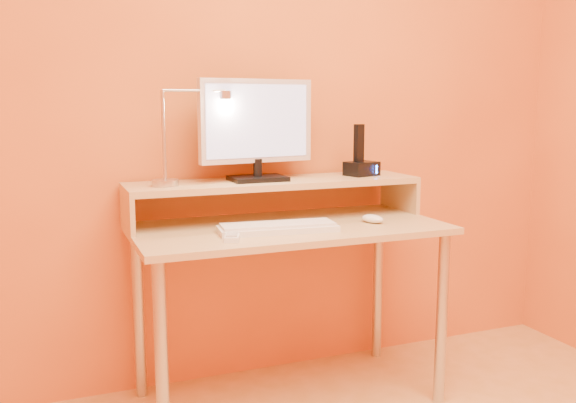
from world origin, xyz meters
name	(u,v)px	position (x,y,z in m)	size (l,w,h in m)	color
wall_back	(260,88)	(0.00, 1.50, 1.25)	(3.00, 0.04, 2.50)	orange
desk_leg_fl	(162,362)	(-0.55, 0.93, 0.35)	(0.04, 0.04, 0.69)	#B8B8B8
desk_leg_fr	(442,319)	(0.55, 0.93, 0.35)	(0.04, 0.04, 0.69)	#B8B8B8
desk_leg_bl	(139,314)	(-0.55, 1.43, 0.35)	(0.04, 0.04, 0.69)	#B8B8B8
desk_leg_br	(378,285)	(0.55, 1.43, 0.35)	(0.04, 0.04, 0.69)	#B8B8B8
desk_lower	(288,228)	(0.00, 1.18, 0.71)	(1.20, 0.60, 0.03)	tan
shelf_riser_left	(127,212)	(-0.59, 1.33, 0.79)	(0.02, 0.30, 0.14)	tan
shelf_riser_right	(399,194)	(0.59, 1.33, 0.79)	(0.02, 0.30, 0.14)	tan
desk_shelf	(275,183)	(0.00, 1.33, 0.87)	(1.20, 0.30, 0.03)	tan
monitor_foot	(258,178)	(-0.07, 1.33, 0.89)	(0.22, 0.16, 0.02)	black
monitor_neck	(258,168)	(-0.07, 1.33, 0.93)	(0.04, 0.04, 0.07)	black
monitor_panel	(256,121)	(-0.07, 1.34, 1.12)	(0.48, 0.04, 0.33)	silver
monitor_back	(255,121)	(-0.07, 1.36, 1.12)	(0.44, 0.01, 0.28)	black
monitor_screen	(258,121)	(-0.07, 1.32, 1.12)	(0.44, 0.00, 0.29)	#ACB4E4
lamp_base	(165,183)	(-0.45, 1.30, 0.89)	(0.10, 0.10, 0.03)	#B8B8B8
lamp_post	(164,135)	(-0.45, 1.30, 1.07)	(0.01, 0.01, 0.33)	#B8B8B8
lamp_arm	(194,91)	(-0.33, 1.30, 1.24)	(0.01, 0.01, 0.24)	#B8B8B8
lamp_head	(225,95)	(-0.21, 1.30, 1.22)	(0.04, 0.04, 0.03)	#B8B8B8
lamp_bulb	(226,99)	(-0.21, 1.30, 1.20)	(0.03, 0.03, 0.00)	#FFEAC6
phone_dock	(362,169)	(0.40, 1.33, 0.91)	(0.13, 0.10, 0.06)	black
phone_handset	(359,143)	(0.38, 1.33, 1.02)	(0.04, 0.03, 0.16)	black
phone_led	(377,169)	(0.44, 1.28, 0.91)	(0.01, 0.00, 0.04)	#2F7FF0
keyboard	(278,229)	(-0.08, 1.08, 0.73)	(0.44, 0.14, 0.02)	silver
mouse	(373,219)	(0.33, 1.10, 0.74)	(0.06, 0.10, 0.03)	white
remote_control	(233,235)	(-0.27, 1.05, 0.73)	(0.05, 0.19, 0.02)	silver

